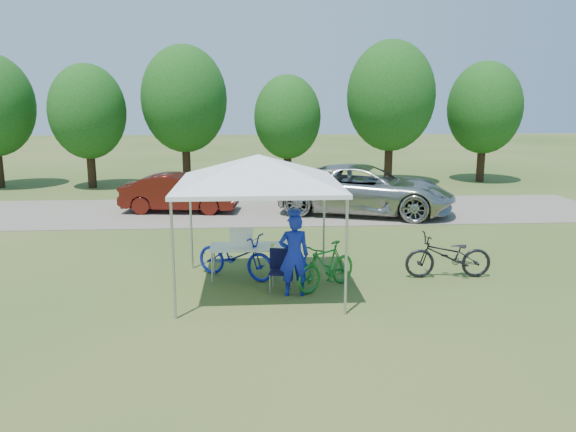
% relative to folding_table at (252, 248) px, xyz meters
% --- Properties ---
extents(ground, '(100.00, 100.00, 0.00)m').
position_rel_folding_table_xyz_m(ground, '(0.14, -0.65, -0.69)').
color(ground, '#2D5119').
rests_on(ground, ground).
extents(gravel_strip, '(24.00, 5.00, 0.02)m').
position_rel_folding_table_xyz_m(gravel_strip, '(0.14, 7.35, -0.68)').
color(gravel_strip, gray).
rests_on(gravel_strip, ground).
extents(canopy, '(4.53, 4.53, 3.00)m').
position_rel_folding_table_xyz_m(canopy, '(0.14, -0.65, 1.97)').
color(canopy, '#A5A5AA').
rests_on(canopy, ground).
extents(treeline, '(24.89, 4.28, 6.30)m').
position_rel_folding_table_xyz_m(treeline, '(-0.16, 13.40, 2.85)').
color(treeline, '#382314').
rests_on(treeline, ground).
extents(folding_table, '(1.77, 0.74, 0.73)m').
position_rel_folding_table_xyz_m(folding_table, '(0.00, 0.00, 0.00)').
color(folding_table, white).
rests_on(folding_table, ground).
extents(folding_chair, '(0.50, 0.52, 0.83)m').
position_rel_folding_table_xyz_m(folding_chair, '(0.56, -0.72, -0.20)').
color(folding_chair, black).
rests_on(folding_chair, ground).
extents(cooler, '(0.50, 0.34, 0.36)m').
position_rel_folding_table_xyz_m(cooler, '(-0.23, 0.00, 0.23)').
color(cooler, white).
rests_on(cooler, folding_table).
extents(ice_cream_cup, '(0.07, 0.07, 0.05)m').
position_rel_folding_table_xyz_m(ice_cream_cup, '(0.42, -0.05, 0.07)').
color(ice_cream_cup, yellow).
rests_on(ice_cream_cup, folding_table).
extents(cyclist, '(0.61, 0.42, 1.62)m').
position_rel_folding_table_xyz_m(cyclist, '(0.80, -1.07, 0.13)').
color(cyclist, '#1422A8').
rests_on(cyclist, ground).
extents(bike_blue, '(1.93, 1.52, 0.98)m').
position_rel_folding_table_xyz_m(bike_blue, '(-0.36, 0.11, -0.20)').
color(bike_blue, '#131EAA').
rests_on(bike_blue, ground).
extents(bike_green, '(1.52, 1.35, 0.96)m').
position_rel_folding_table_xyz_m(bike_green, '(1.49, -0.74, -0.21)').
color(bike_green, '#176B21').
rests_on(bike_green, ground).
extents(bike_dark, '(1.87, 0.70, 0.97)m').
position_rel_folding_table_xyz_m(bike_dark, '(4.20, -0.20, -0.20)').
color(bike_dark, black).
rests_on(bike_dark, ground).
extents(minivan, '(6.36, 4.38, 1.61)m').
position_rel_folding_table_xyz_m(minivan, '(3.79, 6.72, 0.14)').
color(minivan, '#A9AAA5').
rests_on(minivan, gravel_strip).
extents(sedan, '(4.01, 1.77, 1.28)m').
position_rel_folding_table_xyz_m(sedan, '(-2.43, 7.41, -0.03)').
color(sedan, '#50130D').
rests_on(sedan, gravel_strip).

